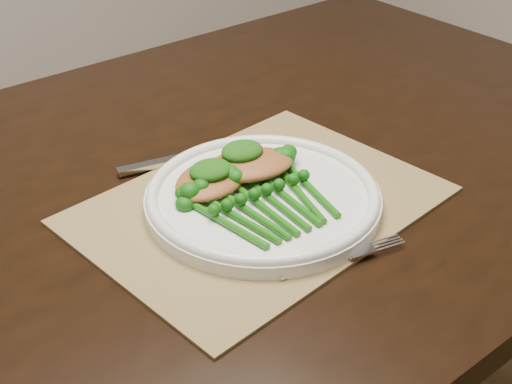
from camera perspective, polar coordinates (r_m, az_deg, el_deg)
dining_table at (r=1.20m, az=-5.12°, el=-14.70°), size 1.68×1.05×0.75m
placemat at (r=0.91m, az=0.26°, el=-1.03°), size 0.49×0.40×0.00m
dinner_plate at (r=0.90m, az=0.55°, el=-0.37°), size 0.30×0.30×0.03m
knife at (r=1.01m, az=-6.39°, el=2.64°), size 0.21×0.05×0.01m
fork at (r=0.83m, az=7.53°, el=-4.95°), size 0.16×0.04×0.01m
chicken_fillet_left at (r=0.91m, az=-3.55°, el=1.07°), size 0.14×0.12×0.02m
chicken_fillet_right at (r=0.93m, az=-0.48°, el=2.23°), size 0.13×0.10×0.02m
pesto_dollop_left at (r=0.90m, az=-3.65°, el=1.76°), size 0.06×0.05×0.02m
pesto_dollop_right at (r=0.93m, az=-1.12°, el=3.29°), size 0.06×0.05×0.02m
broccolini_bundle at (r=0.87m, az=1.14°, el=-1.07°), size 0.16×0.17×0.04m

